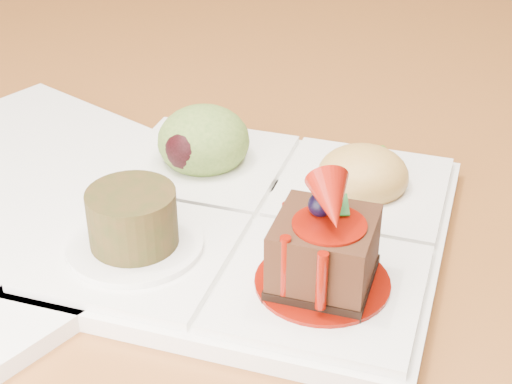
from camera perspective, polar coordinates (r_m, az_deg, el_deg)
The scene contains 3 objects.
dining_table at distance 0.81m, azimuth -0.38°, elevation 3.96°, with size 1.00×1.80×0.75m.
sampler_plate at distance 0.53m, azimuth -0.08°, elevation -1.21°, with size 0.30×0.30×0.10m.
second_plate at distance 0.59m, azimuth -17.97°, elevation -0.84°, with size 0.29×0.29×0.01m, color white.
Camera 1 is at (0.39, -0.60, 1.05)m, focal length 55.00 mm.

